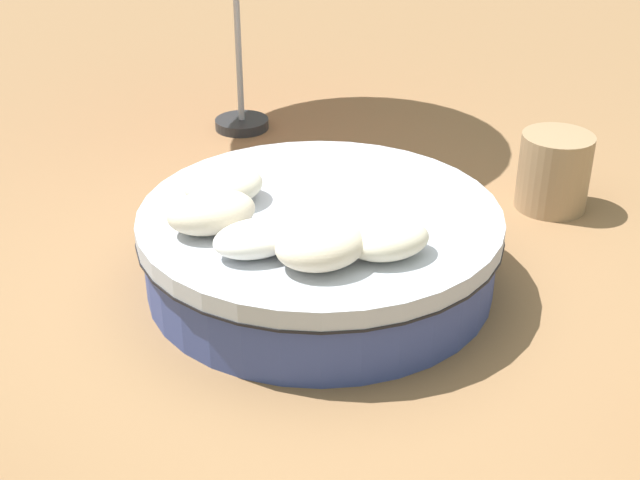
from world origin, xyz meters
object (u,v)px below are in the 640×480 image
throw_pillow_4 (388,240)px  side_table (554,172)px  throw_pillow_2 (257,238)px  throw_pillow_3 (320,245)px  round_bed (320,246)px  throw_pillow_1 (211,212)px  throw_pillow_0 (223,185)px

throw_pillow_4 → side_table: (1.70, 0.89, -0.29)m
throw_pillow_2 → throw_pillow_3: 0.34m
throw_pillow_3 → throw_pillow_2: bearing=137.9°
throw_pillow_3 → throw_pillow_4: throw_pillow_3 is taller
round_bed → throw_pillow_4: 0.68m
throw_pillow_2 → side_table: size_ratio=0.87×
throw_pillow_2 → throw_pillow_1: bearing=112.9°
throw_pillow_1 → throw_pillow_4: (0.74, -0.61, -0.02)m
throw_pillow_0 → throw_pillow_4: 1.09m
throw_pillow_3 → side_table: size_ratio=0.89×
throw_pillow_4 → side_table: bearing=27.5°
throw_pillow_1 → throw_pillow_4: 0.96m
throw_pillow_4 → throw_pillow_2: bearing=155.0°
throw_pillow_0 → throw_pillow_4: size_ratio=1.03×
throw_pillow_0 → throw_pillow_3: size_ratio=0.98×
round_bed → throw_pillow_1: bearing=178.4°
throw_pillow_0 → round_bed: bearing=-36.1°
throw_pillow_1 → throw_pillow_3: bearing=-54.8°
throw_pillow_4 → round_bed: bearing=101.8°
throw_pillow_2 → throw_pillow_4: size_ratio=1.03×
round_bed → throw_pillow_3: 0.67m
throw_pillow_1 → side_table: bearing=6.4°
throw_pillow_4 → side_table: throw_pillow_4 is taller
side_table → throw_pillow_3: bearing=-157.9°
side_table → throw_pillow_0: bearing=179.0°
throw_pillow_3 → side_table: (2.05, 0.83, -0.31)m
throw_pillow_0 → throw_pillow_4: (0.58, -0.92, -0.01)m
throw_pillow_2 → throw_pillow_3: bearing=-42.1°
round_bed → throw_pillow_3: size_ratio=4.45×
side_table → round_bed: bearing=-170.9°
round_bed → throw_pillow_2: bearing=-147.2°
throw_pillow_2 → throw_pillow_3: size_ratio=0.98×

